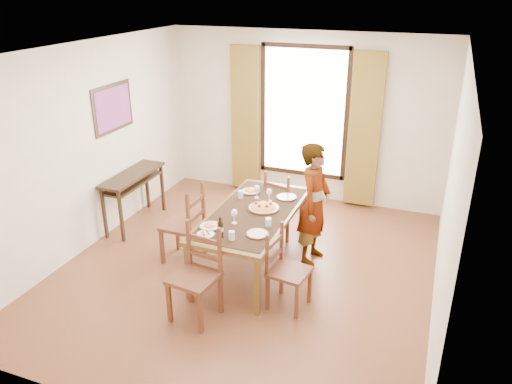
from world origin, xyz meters
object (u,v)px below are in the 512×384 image
(dining_table, at_px, (253,216))
(pasta_platter, at_px, (263,205))
(console_table, at_px, (133,181))
(man, at_px, (314,204))

(dining_table, height_order, pasta_platter, pasta_platter)
(console_table, bearing_deg, pasta_platter, -9.65)
(man, bearing_deg, dining_table, 127.14)
(console_table, relative_size, dining_table, 0.60)
(console_table, relative_size, man, 0.76)
(dining_table, relative_size, pasta_platter, 5.03)
(console_table, xyz_separation_m, dining_table, (2.07, -0.48, 0.01))
(console_table, distance_m, pasta_platter, 2.20)
(man, bearing_deg, console_table, 94.44)
(console_table, bearing_deg, man, -1.67)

